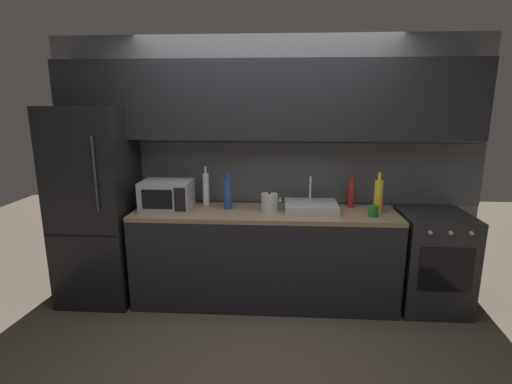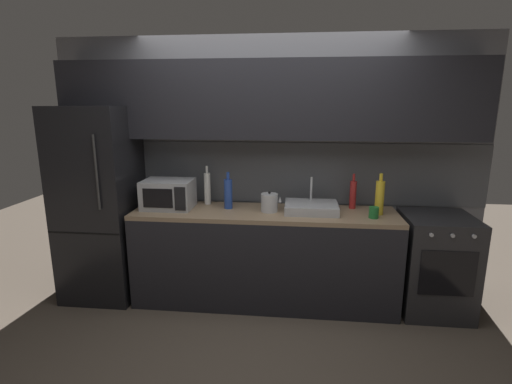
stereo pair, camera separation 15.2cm
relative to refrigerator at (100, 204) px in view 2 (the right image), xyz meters
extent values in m
plane|color=#4C4238|center=(1.59, -0.90, -0.93)|extent=(10.00, 10.00, 0.00)
cube|color=slate|center=(1.59, 0.40, 0.32)|extent=(4.17, 0.10, 2.50)
cube|color=#4C4F54|center=(1.59, 0.35, 0.27)|extent=(4.17, 0.01, 0.60)
cube|color=black|center=(1.59, 0.18, 0.97)|extent=(3.84, 0.34, 0.70)
cube|color=black|center=(1.59, 0.00, -0.50)|extent=(2.43, 0.60, 0.86)
cube|color=#8C7256|center=(1.59, 0.00, -0.05)|extent=(2.43, 0.60, 0.04)
cube|color=black|center=(0.00, 0.00, 0.00)|extent=(0.68, 0.66, 1.85)
cube|color=black|center=(0.00, -0.33, -0.19)|extent=(0.67, 0.00, 0.01)
cylinder|color=#333333|center=(0.19, -0.35, 0.37)|extent=(0.02, 0.02, 0.65)
cube|color=#232326|center=(3.15, 0.00, -0.48)|extent=(0.60, 0.60, 0.90)
cube|color=black|center=(3.15, -0.30, -0.43)|extent=(0.45, 0.01, 0.40)
cylinder|color=#B2B2B7|center=(2.98, -0.31, -0.10)|extent=(0.03, 0.02, 0.03)
cylinder|color=#B2B2B7|center=(3.15, -0.31, -0.10)|extent=(0.03, 0.02, 0.03)
cylinder|color=#B2B2B7|center=(3.31, -0.31, -0.10)|extent=(0.03, 0.02, 0.03)
cube|color=#A8AAAF|center=(0.68, 0.02, 0.11)|extent=(0.46, 0.34, 0.27)
cube|color=black|center=(0.64, -0.15, 0.11)|extent=(0.28, 0.01, 0.18)
cube|color=black|center=(0.85, -0.15, 0.11)|extent=(0.10, 0.01, 0.22)
cube|color=#ADAFB5|center=(2.02, 0.03, 0.01)|extent=(0.48, 0.38, 0.08)
cylinder|color=silver|center=(2.02, 0.16, 0.16)|extent=(0.02, 0.02, 0.22)
cylinder|color=#B7BABF|center=(1.64, 0.00, 0.06)|extent=(0.15, 0.15, 0.17)
sphere|color=black|center=(1.64, 0.00, 0.15)|extent=(0.02, 0.02, 0.02)
cone|color=#B7BABF|center=(1.74, 0.00, 0.09)|extent=(0.03, 0.03, 0.05)
cylinder|color=silver|center=(1.01, 0.20, 0.13)|extent=(0.06, 0.06, 0.31)
cylinder|color=silver|center=(1.01, 0.20, 0.32)|extent=(0.02, 0.02, 0.07)
cylinder|color=#A82323|center=(2.41, 0.19, 0.11)|extent=(0.06, 0.06, 0.26)
cylinder|color=#A82323|center=(2.41, 0.19, 0.27)|extent=(0.02, 0.02, 0.07)
cylinder|color=#234299|center=(1.25, 0.06, 0.11)|extent=(0.08, 0.08, 0.28)
cylinder|color=#234299|center=(1.25, 0.06, 0.29)|extent=(0.03, 0.03, 0.07)
cylinder|color=gold|center=(2.62, 0.01, 0.13)|extent=(0.08, 0.08, 0.30)
cylinder|color=gold|center=(2.62, 0.01, 0.31)|extent=(0.03, 0.03, 0.07)
cylinder|color=#1E6B2D|center=(2.56, -0.11, 0.02)|extent=(0.08, 0.08, 0.10)
camera|label=1|loc=(1.73, -3.43, 0.95)|focal=27.09mm
camera|label=2|loc=(1.89, -3.42, 0.95)|focal=27.09mm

